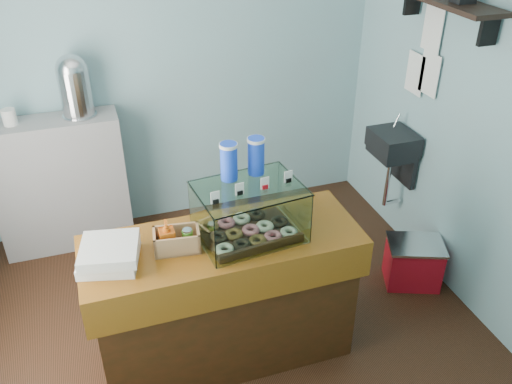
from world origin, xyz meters
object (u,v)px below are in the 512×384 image
object	(u,v)px
counter	(225,298)
red_cooler	(413,262)
display_case	(247,207)
coffee_urn	(74,84)

from	to	relation	value
counter	red_cooler	distance (m)	1.55
display_case	coffee_urn	size ratio (longest dim) A/B	1.31
red_cooler	coffee_urn	bearing A→B (deg)	169.20
coffee_urn	red_cooler	world-z (taller)	coffee_urn
counter	display_case	size ratio (longest dim) A/B	2.59
counter	coffee_urn	xyz separation A→B (m)	(-0.67, 1.59, 0.89)
display_case	counter	bearing A→B (deg)	-177.49
display_case	red_cooler	size ratio (longest dim) A/B	1.27
coffee_urn	red_cooler	bearing A→B (deg)	-32.09
counter	red_cooler	size ratio (longest dim) A/B	3.30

